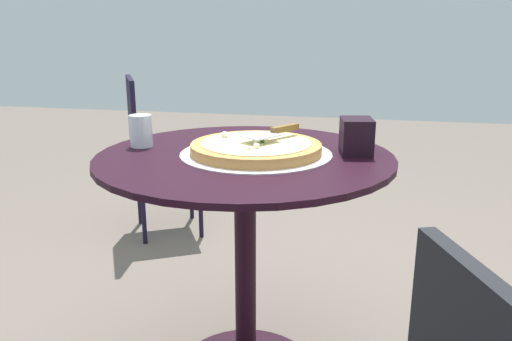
{
  "coord_description": "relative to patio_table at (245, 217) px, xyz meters",
  "views": [
    {
      "loc": [
        -1.44,
        -0.33,
        1.13
      ],
      "look_at": [
        0.01,
        -0.03,
        0.71
      ],
      "focal_mm": 36.14,
      "sensor_mm": 36.0,
      "label": 1
    }
  ],
  "objects": [
    {
      "name": "patio_table",
      "position": [
        0.0,
        0.0,
        0.0
      ],
      "size": [
        0.88,
        0.88,
        0.76
      ],
      "color": "black",
      "rests_on": "ground"
    },
    {
      "name": "pizza_on_tray",
      "position": [
        0.01,
        -0.03,
        0.22
      ],
      "size": [
        0.45,
        0.45,
        0.05
      ],
      "color": "silver",
      "rests_on": "patio_table"
    },
    {
      "name": "pizza_server",
      "position": [
        0.06,
        -0.08,
        0.26
      ],
      "size": [
        0.2,
        0.16,
        0.02
      ],
      "color": "silver",
      "rests_on": "pizza_on_tray"
    },
    {
      "name": "drinking_cup",
      "position": [
        0.03,
        0.34,
        0.25
      ],
      "size": [
        0.07,
        0.07,
        0.1
      ],
      "primitive_type": "cylinder",
      "color": "silver",
      "rests_on": "patio_table"
    },
    {
      "name": "napkin_dispenser",
      "position": [
        0.08,
        -0.32,
        0.25
      ],
      "size": [
        0.12,
        0.11,
        0.11
      ],
      "primitive_type": "cube",
      "rotation": [
        0.0,
        0.0,
        3.31
      ],
      "color": "black",
      "rests_on": "patio_table"
    },
    {
      "name": "patio_chair_far",
      "position": [
        1.1,
        0.76,
        -0.05
      ],
      "size": [
        0.49,
        0.49,
        0.86
      ],
      "color": "black",
      "rests_on": "ground"
    }
  ]
}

